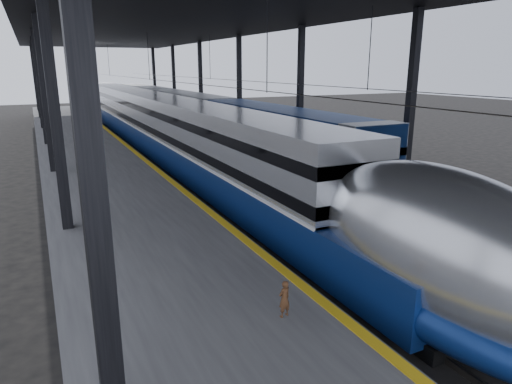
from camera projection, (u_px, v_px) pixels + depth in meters
ground at (282, 279)px, 14.33m from camera, size 160.00×160.00×0.00m
platform at (89, 160)px, 30.09m from camera, size 6.00×80.00×1.00m
yellow_strip at (131, 149)px, 31.13m from camera, size 0.30×80.00×0.01m
rails at (204, 156)px, 33.56m from camera, size 6.52×80.00×0.16m
canopy at (162, 25)px, 30.07m from camera, size 18.00×75.00×9.47m
tgv_train at (157, 126)px, 35.00m from camera, size 3.06×65.20×4.38m
second_train at (189, 114)px, 43.72m from camera, size 2.94×56.05×4.05m
child at (284, 299)px, 10.18m from camera, size 0.36×0.28×0.87m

